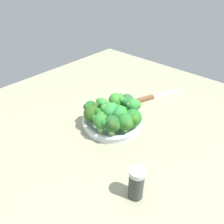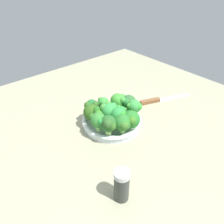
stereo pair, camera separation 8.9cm
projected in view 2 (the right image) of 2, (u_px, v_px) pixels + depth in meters
The scene contains 17 objects.
ground_plane at pixel (119, 126), 93.98cm from camera, with size 130.00×130.00×2.50cm, color gray.
bowl at pixel (112, 122), 91.42cm from camera, with size 23.93×23.93×3.41cm.
broccoli_floret_0 at pixel (103, 103), 92.16cm from camera, with size 5.42×4.81×6.45cm.
broccoli_floret_1 at pixel (119, 101), 92.53cm from camera, with size 6.73×6.61×7.60cm.
broccoli_floret_2 at pixel (109, 111), 86.25cm from camera, with size 6.61×7.42×8.01cm.
broccoli_floret_3 at pixel (134, 107), 89.71cm from camera, with size 5.96×5.65×6.99cm.
broccoli_floret_4 at pixel (123, 123), 80.82cm from camera, with size 6.71×6.53×7.41cm.
broccoli_floret_5 at pixel (92, 112), 87.30cm from camera, with size 7.62×6.73×7.01cm.
broccoli_floret_6 at pixel (98, 120), 81.74cm from camera, with size 6.60×5.86×7.52cm.
broccoli_floret_7 at pixel (122, 111), 89.26cm from camera, with size 4.64×4.05×5.27cm.
broccoli_floret_8 at pixel (92, 106), 90.50cm from camera, with size 5.55×5.82×6.57cm.
broccoli_floret_9 at pixel (109, 124), 79.71cm from camera, with size 6.91×6.33×7.90cm.
broccoli_floret_10 at pixel (119, 115), 83.89cm from camera, with size 6.46×6.28×7.86cm.
broccoli_floret_11 at pixel (128, 103), 92.80cm from camera, with size 6.44×6.59×6.90cm.
broccoli_floret_12 at pixel (129, 119), 83.02cm from camera, with size 7.63×7.09×7.32cm.
knife at pixel (159, 100), 107.64cm from camera, with size 11.49×25.78×1.50cm.
pepper_shaker at pixel (122, 185), 61.72cm from camera, with size 4.49×4.49×10.48cm.
Camera 2 is at (-54.26, 50.81, 56.60)cm, focal length 36.47 mm.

